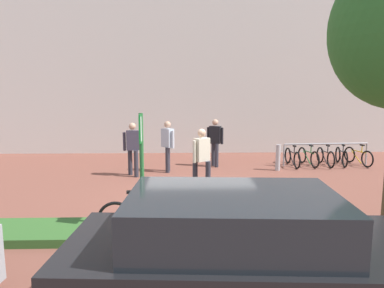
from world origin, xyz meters
The scene contains 12 objects.
ground_plane centered at (0.00, 0.00, 0.00)m, with size 60.00×60.00×0.00m, color brown.
building_facade centered at (0.00, 7.23, 5.00)m, with size 28.00×1.20×10.00m, color silver.
planter_strip centered at (-0.64, -2.36, 0.08)m, with size 7.00×1.10×0.16m, color #336028.
parking_sign_post centered at (-1.17, -2.36, 1.52)m, with size 0.08×0.36×2.31m.
bike_at_sign centered at (-1.19, -2.29, 0.35)m, with size 1.67×0.42×0.86m.
bike_rack_cluster centered at (4.84, 3.84, 0.35)m, with size 3.20×1.70×0.83m.
bollard_steel centered at (2.87, 3.04, 0.45)m, with size 0.16×0.16×0.90m, color #ADADB2.
person_casual_tan centered at (-0.92, 2.95, 0.98)m, with size 0.45×0.47×1.72m.
person_suited_dark centered at (0.76, 3.76, 0.98)m, with size 0.57×0.37×1.72m.
person_suited_navy centered at (-2.01, 2.39, 0.98)m, with size 0.60×0.43×1.72m.
person_shirt_white centered at (0.09, 0.52, 0.98)m, with size 0.49×0.44×1.72m.
car_black_suv centered at (0.31, -4.87, 0.76)m, with size 4.40×2.23×1.54m.
Camera 1 is at (-0.43, -8.73, 2.70)m, focal length 32.86 mm.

